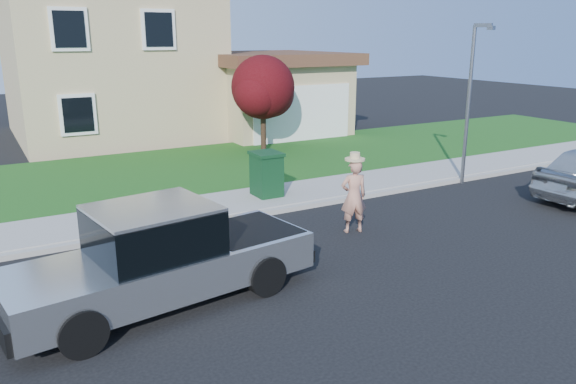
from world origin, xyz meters
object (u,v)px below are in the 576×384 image
object	(u,v)px
ornamental_tree	(264,90)
street_lamp	(471,95)
woman	(354,195)
pickup_truck	(161,258)
trash_bin	(267,174)

from	to	relation	value
ornamental_tree	street_lamp	size ratio (longest dim) A/B	0.76
woman	ornamental_tree	distance (m)	9.38
woman	street_lamp	xyz separation A→B (m)	(5.57, 1.90, 1.81)
pickup_truck	woman	size ratio (longest dim) A/B	2.91
woman	ornamental_tree	world-z (taller)	ornamental_tree
ornamental_tree	street_lamp	xyz separation A→B (m)	(3.25, -7.06, 0.28)
pickup_truck	trash_bin	world-z (taller)	pickup_truck
ornamental_tree	trash_bin	bearing A→B (deg)	-116.70
woman	ornamental_tree	xyz separation A→B (m)	(2.32, 8.96, 1.52)
ornamental_tree	trash_bin	distance (m)	6.61
woman	trash_bin	world-z (taller)	woman
pickup_truck	trash_bin	bearing A→B (deg)	38.21
trash_bin	street_lamp	world-z (taller)	street_lamp
ornamental_tree	street_lamp	distance (m)	7.77
woman	trash_bin	bearing A→B (deg)	-65.45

